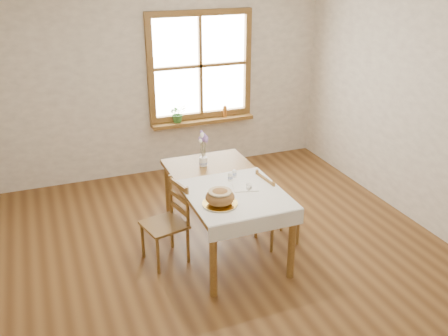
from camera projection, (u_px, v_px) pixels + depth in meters
The scene contains 18 objects.
ground at pixel (235, 261), 5.04m from camera, with size 5.00×5.00×0.00m, color brown.
room_walls at pixel (236, 96), 4.36m from camera, with size 4.60×5.10×2.65m.
window at pixel (200, 66), 6.74m from camera, with size 1.46×0.08×1.46m.
window_sill at pixel (203, 121), 6.98m from camera, with size 1.46×0.20×0.05m.
dining_table at pixel (224, 189), 5.03m from camera, with size 0.90×1.60×0.75m.
table_linen at pixel (236, 194), 4.74m from camera, with size 0.91×0.99×0.01m, color white.
chair_left at pixel (164, 224), 4.89m from camera, with size 0.39×0.41×0.83m, color olive, non-canonical shape.
chair_right at pixel (278, 208), 5.23m from camera, with size 0.38×0.39×0.80m, color olive, non-canonical shape.
bread_plate at pixel (220, 204), 4.52m from camera, with size 0.31×0.31×0.02m, color white.
bread_loaf at pixel (220, 196), 4.48m from camera, with size 0.27×0.27×0.15m, color olive.
egg_napkin at pixel (245, 187), 4.85m from camera, with size 0.24×0.20×0.01m, color white.
eggs at pixel (245, 185), 4.84m from camera, with size 0.18×0.16×0.04m, color white, non-canonical shape.
salt_shaker at pixel (230, 176), 4.97m from camera, with size 0.05×0.05×0.09m, color white.
pepper_shaker at pixel (234, 173), 5.06m from camera, with size 0.04×0.04×0.08m, color white.
flower_vase at pixel (203, 162), 5.34m from camera, with size 0.09×0.09×0.10m, color white.
lavender_bouquet at pixel (203, 145), 5.26m from camera, with size 0.15×0.15×0.29m, color #815FA9, non-canonical shape.
potted_plant at pixel (178, 115), 6.81m from camera, with size 0.22×0.25×0.19m, color #39702D.
amber_bottle at pixel (225, 111), 7.05m from camera, with size 0.06×0.06×0.16m, color #B36521.
Camera 1 is at (-1.64, -3.92, 2.87)m, focal length 40.00 mm.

